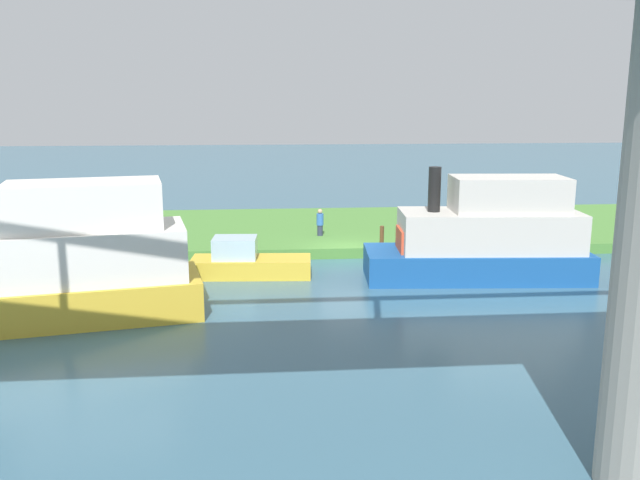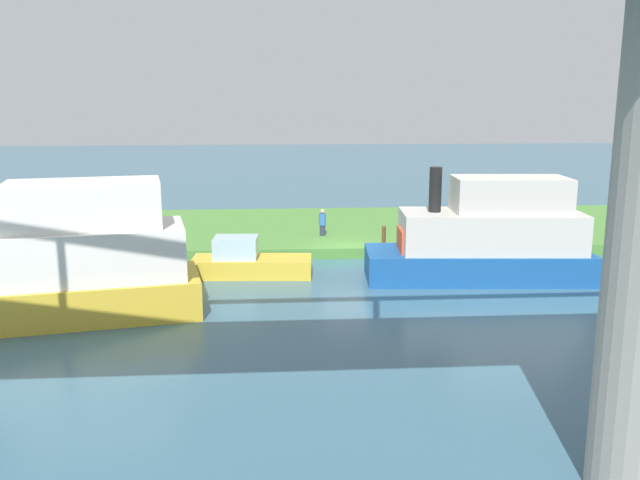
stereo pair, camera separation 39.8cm
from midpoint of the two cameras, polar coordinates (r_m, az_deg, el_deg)
name	(u,v)px [view 1 (the left image)]	position (r m, az deg, el deg)	size (l,w,h in m)	color
ground_plane	(348,259)	(31.99, 2.00, -1.60)	(160.00, 160.00, 0.00)	#386075
grassy_bank	(334,230)	(37.76, 0.92, 0.89)	(80.00, 12.00, 0.50)	#4C8438
person_on_bank	(320,222)	(34.74, -0.33, 1.52)	(0.38, 0.38, 1.39)	#2D334C
mooring_post	(382,236)	(32.54, 4.91, 0.36)	(0.20, 0.20, 0.96)	brown
houseboat_blue	(485,238)	(28.92, 13.38, 0.17)	(9.44, 3.72, 4.73)	#195199
motorboat_white	(247,262)	(28.98, -6.57, -1.88)	(5.18, 2.13, 1.69)	gold
riverboat_paddlewheel	(57,265)	(24.63, -21.77, -1.99)	(10.61, 5.25, 5.19)	gold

